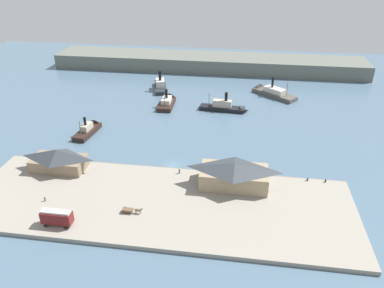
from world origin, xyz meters
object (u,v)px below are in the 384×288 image
(ferry_mid_harbor, at_px, (89,129))
(horse_cart, at_px, (131,210))
(ferry_shed_customs_shed, at_px, (234,174))
(mooring_post_center_east, at_px, (307,179))
(street_tram, at_px, (57,217))
(ferry_departing_north, at_px, (167,102))
(pedestrian_near_west_shed, at_px, (179,171))
(pedestrian_near_east_shed, at_px, (45,199))
(ferry_approaching_west, at_px, (270,92))
(ferry_near_quay, at_px, (227,107))
(ferry_shed_east_terminal, at_px, (58,159))
(mooring_post_east, at_px, (326,181))
(pedestrian_at_waters_edge, at_px, (70,213))
(ferry_approaching_east, at_px, (160,85))

(ferry_mid_harbor, bearing_deg, horse_cart, -56.63)
(ferry_shed_customs_shed, distance_m, mooring_post_center_east, 23.43)
(street_tram, xyz_separation_m, ferry_departing_north, (10.87, 87.55, -2.41))
(pedestrian_near_west_shed, relative_size, ferry_mid_harbor, 0.11)
(pedestrian_near_east_shed, bearing_deg, ferry_approaching_west, 55.91)
(ferry_shed_customs_shed, relative_size, pedestrian_near_east_shed, 13.08)
(street_tram, bearing_deg, ferry_near_quay, 65.39)
(ferry_shed_east_terminal, distance_m, mooring_post_center_east, 78.90)
(mooring_post_center_east, relative_size, ferry_departing_north, 0.05)
(horse_cart, height_order, pedestrian_near_west_shed, horse_cart)
(ferry_mid_harbor, bearing_deg, pedestrian_near_west_shed, -32.69)
(ferry_shed_customs_shed, distance_m, ferry_approaching_west, 83.76)
(mooring_post_east, bearing_deg, ferry_near_quay, 121.91)
(pedestrian_at_waters_edge, xyz_separation_m, ferry_near_quay, (37.32, 79.97, -0.33))
(horse_cart, relative_size, pedestrian_at_waters_edge, 3.85)
(ferry_shed_east_terminal, xyz_separation_m, ferry_shed_customs_shed, (56.20, -1.06, 0.26))
(horse_cart, xyz_separation_m, mooring_post_center_east, (49.26, 22.81, -0.47))
(ferry_mid_harbor, bearing_deg, pedestrian_at_waters_edge, -73.49)
(pedestrian_near_west_shed, height_order, mooring_post_center_east, pedestrian_near_west_shed)
(pedestrian_near_east_shed, height_order, ferry_departing_north, ferry_departing_north)
(ferry_approaching_west, bearing_deg, ferry_mid_harbor, -143.95)
(ferry_departing_north, distance_m, ferry_mid_harbor, 40.91)
(mooring_post_east, distance_m, ferry_mid_harbor, 89.30)
(ferry_shed_customs_shed, bearing_deg, ferry_near_quay, 95.43)
(ferry_shed_east_terminal, xyz_separation_m, pedestrian_near_west_shed, (38.88, 2.99, -2.83))
(pedestrian_near_east_shed, relative_size, pedestrian_at_waters_edge, 1.03)
(ferry_shed_customs_shed, height_order, ferry_near_quay, ferry_shed_customs_shed)
(ferry_shed_east_terminal, height_order, pedestrian_at_waters_edge, ferry_shed_east_terminal)
(ferry_shed_customs_shed, distance_m, mooring_post_east, 28.64)
(ferry_approaching_west, distance_m, ferry_approaching_east, 55.51)
(ferry_mid_harbor, bearing_deg, mooring_post_east, -15.95)
(horse_cart, xyz_separation_m, ferry_mid_harbor, (-31.22, 47.40, -0.75))
(mooring_post_east, distance_m, ferry_approaching_east, 104.96)
(ferry_shed_customs_shed, relative_size, ferry_departing_north, 1.21)
(street_tram, relative_size, horse_cart, 1.38)
(ferry_shed_customs_shed, bearing_deg, pedestrian_near_west_shed, 166.82)
(pedestrian_near_west_shed, bearing_deg, ferry_shed_customs_shed, -13.18)
(ferry_departing_north, bearing_deg, ferry_shed_east_terminal, -110.31)
(ferry_shed_east_terminal, bearing_deg, street_tram, -65.08)
(pedestrian_at_waters_edge, bearing_deg, ferry_approaching_east, 89.21)
(ferry_shed_customs_shed, relative_size, horse_cart, 3.52)
(ferry_near_quay, bearing_deg, ferry_approaching_east, 145.24)
(pedestrian_near_east_shed, height_order, mooring_post_east, pedestrian_near_east_shed)
(ferry_shed_east_terminal, bearing_deg, ferry_departing_north, 69.69)
(pedestrian_near_east_shed, bearing_deg, street_tram, -47.30)
(ferry_departing_north, relative_size, ferry_approaching_east, 0.81)
(ferry_departing_north, bearing_deg, mooring_post_east, -43.06)
(street_tram, xyz_separation_m, ferry_mid_harbor, (-13.76, 54.88, -2.44))
(ferry_departing_north, bearing_deg, pedestrian_near_east_shed, -103.72)
(ferry_shed_east_terminal, bearing_deg, ferry_approaching_west, 49.26)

